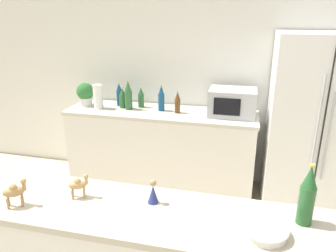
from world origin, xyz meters
TOP-DOWN VIEW (x-y plane):
  - wall_back at (0.00, 2.73)m, footprint 8.00×0.06m
  - back_counter at (-0.44, 2.40)m, footprint 2.10×0.63m
  - refrigerator at (1.14, 2.34)m, footprint 0.88×0.71m
  - potted_plant at (-1.34, 2.41)m, footprint 0.20×0.20m
  - paper_towel_roll at (-1.14, 2.32)m, footprint 0.10×0.10m
  - microwave at (0.33, 2.42)m, footprint 0.48×0.37m
  - back_bottle_0 at (-0.44, 2.41)m, footprint 0.07×0.07m
  - back_bottle_1 at (-0.69, 2.48)m, footprint 0.07×0.07m
  - back_bottle_2 at (-0.25, 2.37)m, footprint 0.06×0.06m
  - back_bottle_3 at (-0.96, 2.49)m, footprint 0.07×0.07m
  - back_bottle_4 at (-0.80, 2.37)m, footprint 0.08×0.08m
  - back_bottle_5 at (-0.89, 2.42)m, footprint 0.07×0.07m
  - wine_bottle at (0.77, 0.49)m, footprint 0.07×0.07m
  - fruit_bowl at (0.59, 0.36)m, footprint 0.21×0.21m
  - camel_figurine at (-0.65, 0.29)m, footprint 0.12×0.10m
  - camel_figurine_second at (-0.37, 0.45)m, footprint 0.11×0.08m
  - wise_man_figurine_crimson at (0.03, 0.49)m, footprint 0.06×0.06m

SIDE VIEW (x-z plane):
  - back_counter at x=-0.44m, z-range 0.00..0.90m
  - refrigerator at x=1.14m, z-range 0.00..1.76m
  - back_bottle_1 at x=-0.69m, z-range 0.89..1.13m
  - back_bottle_5 at x=-0.89m, z-range 0.89..1.13m
  - back_bottle_2 at x=-0.25m, z-range 0.89..1.14m
  - fruit_bowl at x=0.59m, z-range 0.99..1.04m
  - back_bottle_3 at x=-0.96m, z-range 0.89..1.17m
  - paper_towel_roll at x=-1.14m, z-range 0.90..1.17m
  - back_bottle_0 at x=-0.44m, z-range 0.89..1.18m
  - microwave at x=0.33m, z-range 0.90..1.18m
  - potted_plant at x=-1.34m, z-range 0.91..1.17m
  - wise_man_figurine_crimson at x=0.03m, z-range 0.98..1.12m
  - back_bottle_4 at x=-0.80m, z-range 0.89..1.22m
  - camel_figurine_second at x=-0.37m, z-range 1.00..1.14m
  - camel_figurine at x=-0.65m, z-range 1.00..1.15m
  - wine_bottle at x=0.77m, z-range 0.98..1.29m
  - wall_back at x=0.00m, z-range 0.00..2.55m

